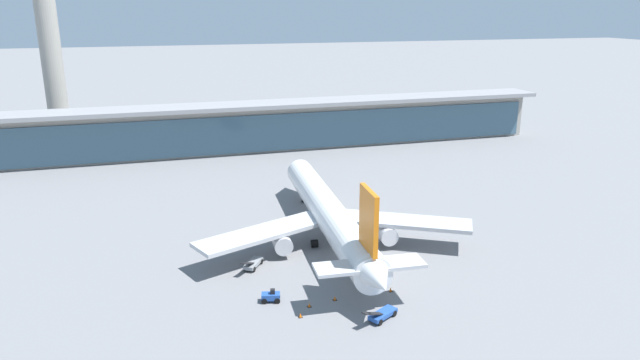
{
  "coord_description": "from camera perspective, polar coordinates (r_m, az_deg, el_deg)",
  "views": [
    {
      "loc": [
        -33.26,
        -90.91,
        43.24
      ],
      "look_at": [
        0.0,
        20.26,
        8.25
      ],
      "focal_mm": 32.51,
      "sensor_mm": 36.0,
      "label": 1
    }
  ],
  "objects": [
    {
      "name": "safety_cone_bravo",
      "position": [
        93.6,
        6.96,
        -10.65
      ],
      "size": [
        0.62,
        0.62,
        0.7
      ],
      "color": "orange",
      "rests_on": "ground"
    },
    {
      "name": "service_truck_near_nose_blue",
      "position": [
        90.07,
        -4.86,
        -11.34
      ],
      "size": [
        3.17,
        2.31,
        2.05
      ],
      "color": "#234C9E",
      "rests_on": "ground"
    },
    {
      "name": "airliner_on_stand",
      "position": [
        109.04,
        0.95,
        -3.39
      ],
      "size": [
        51.72,
        67.41,
        17.94
      ],
      "color": "white",
      "rests_on": "ground"
    },
    {
      "name": "control_tower",
      "position": [
        203.31,
        -25.49,
        15.37
      ],
      "size": [
        12.0,
        12.0,
        80.5
      ],
      "color": "#9E998E",
      "rests_on": "ground"
    },
    {
      "name": "safety_cone_alpha",
      "position": [
        88.62,
        -1.06,
        -12.19
      ],
      "size": [
        0.62,
        0.62,
        0.7
      ],
      "color": "orange",
      "rests_on": "ground"
    },
    {
      "name": "service_truck_under_wing_blue",
      "position": [
        85.71,
        6.11,
        -13.0
      ],
      "size": [
        6.56,
        4.59,
        2.7
      ],
      "color": "#234C9E",
      "rests_on": "ground"
    },
    {
      "name": "safety_cone_charlie",
      "position": [
        90.44,
        1.47,
        -11.56
      ],
      "size": [
        0.62,
        0.62,
        0.7
      ],
      "color": "orange",
      "rests_on": "ground"
    },
    {
      "name": "safety_cone_delta",
      "position": [
        86.01,
        -1.95,
        -13.17
      ],
      "size": [
        0.62,
        0.62,
        0.7
      ],
      "color": "orange",
      "rests_on": "ground"
    },
    {
      "name": "terminal_building",
      "position": [
        179.67,
        -5.68,
        5.34
      ],
      "size": [
        183.6,
        12.8,
        15.2
      ],
      "color": "#9E998E",
      "rests_on": "ground"
    },
    {
      "name": "service_truck_mid_apron_grey",
      "position": [
        101.09,
        -6.64,
        -8.16
      ],
      "size": [
        4.87,
        6.42,
        2.7
      ],
      "color": "gray",
      "rests_on": "ground"
    },
    {
      "name": "ground_plane",
      "position": [
        106.02,
        3.17,
        -7.32
      ],
      "size": [
        1200.0,
        1200.0,
        0.0
      ],
      "primitive_type": "plane",
      "color": "slate"
    }
  ]
}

